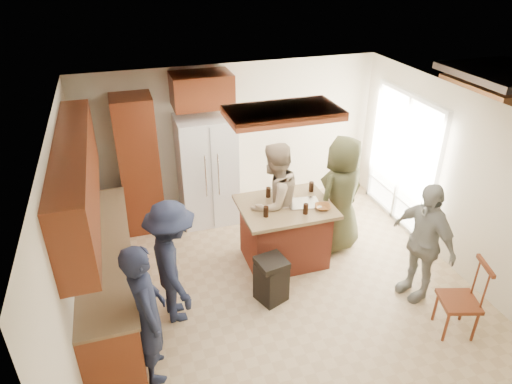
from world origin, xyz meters
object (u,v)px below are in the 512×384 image
object	(u,v)px
person_front_left	(147,313)
spindle_chair	(461,301)
person_side_right	(423,242)
refrigerator	(207,170)
kitchen_island	(285,232)
person_behind_left	(274,203)
person_counter	(173,263)
trash_bin	(271,279)
person_behind_right	(341,195)

from	to	relation	value
person_front_left	spindle_chair	size ratio (longest dim) A/B	1.67
person_side_right	refrigerator	world-z (taller)	refrigerator
person_side_right	spindle_chair	xyz separation A→B (m)	(0.07, -0.74, -0.37)
kitchen_island	person_behind_left	bearing A→B (deg)	123.44
person_counter	person_side_right	bearing A→B (deg)	-104.64
kitchen_island	trash_bin	bearing A→B (deg)	-121.43
person_behind_right	person_counter	bearing A→B (deg)	-5.61
person_front_left	trash_bin	size ratio (longest dim) A/B	2.64
person_behind_left	refrigerator	xyz separation A→B (m)	(-0.69, 1.31, 0.00)
refrigerator	person_side_right	bearing A→B (deg)	-50.71
person_counter	spindle_chair	bearing A→B (deg)	-116.82
kitchen_island	trash_bin	xyz separation A→B (m)	(-0.46, -0.76, -0.16)
person_front_left	person_counter	bearing A→B (deg)	-28.83
person_side_right	trash_bin	size ratio (longest dim) A/B	2.61
person_behind_right	trash_bin	xyz separation A→B (m)	(-1.37, -0.85, -0.58)
refrigerator	person_behind_left	bearing A→B (deg)	-62.23
person_front_left	spindle_chair	world-z (taller)	person_front_left
person_front_left	kitchen_island	world-z (taller)	person_front_left
person_front_left	person_behind_left	size ratio (longest dim) A/B	0.93
kitchen_island	trash_bin	world-z (taller)	kitchen_island
person_behind_right	refrigerator	distance (m)	2.20
person_front_left	kitchen_island	xyz separation A→B (m)	(2.06, 1.46, -0.36)
person_front_left	person_behind_right	world-z (taller)	person_behind_right
person_behind_left	trash_bin	bearing A→B (deg)	39.07
spindle_chair	person_behind_right	bearing A→B (deg)	105.44
spindle_chair	person_side_right	bearing A→B (deg)	95.75
person_behind_right	person_front_left	bearing A→B (deg)	5.39
trash_bin	person_side_right	bearing A→B (deg)	-13.71
person_behind_left	refrigerator	world-z (taller)	refrigerator
refrigerator	spindle_chair	xyz separation A→B (m)	(2.27, -3.42, -0.45)
person_behind_right	person_counter	distance (m)	2.70
person_behind_left	person_counter	distance (m)	1.78
person_behind_left	refrigerator	size ratio (longest dim) A/B	1.00
trash_bin	kitchen_island	bearing A→B (deg)	58.57
person_behind_left	spindle_chair	distance (m)	2.68
person_behind_right	person_side_right	bearing A→B (deg)	88.40
person_behind_left	trash_bin	xyz separation A→B (m)	(-0.35, -0.92, -0.58)
person_counter	kitchen_island	world-z (taller)	person_counter
spindle_chair	person_front_left	bearing A→B (deg)	172.11
person_front_left	person_side_right	xyz separation A→B (m)	(3.45, 0.25, -0.01)
person_behind_right	spindle_chair	distance (m)	2.16
person_side_right	refrigerator	distance (m)	3.47
kitchen_island	spindle_chair	bearing A→B (deg)	-52.94
spindle_chair	person_counter	bearing A→B (deg)	158.06
refrigerator	person_counter	bearing A→B (deg)	-112.16
person_side_right	trash_bin	xyz separation A→B (m)	(-1.86, 0.45, -0.50)
person_behind_right	spindle_chair	xyz separation A→B (m)	(0.56, -2.04, -0.44)
refrigerator	trash_bin	world-z (taller)	refrigerator
person_counter	spindle_chair	xyz separation A→B (m)	(3.15, -1.27, -0.36)
person_counter	trash_bin	distance (m)	1.31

